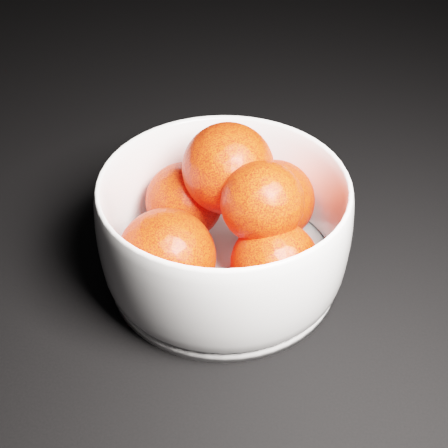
# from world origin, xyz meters

# --- Properties ---
(bowl) EXTENTS (0.22, 0.22, 0.11)m
(bowl) POSITION_xyz_m (-0.16, 0.25, 0.05)
(bowl) COLOR white
(bowl) RESTS_ON ground
(orange_pile) EXTENTS (0.17, 0.17, 0.13)m
(orange_pile) POSITION_xyz_m (-0.16, 0.26, 0.07)
(orange_pile) COLOR red
(orange_pile) RESTS_ON bowl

